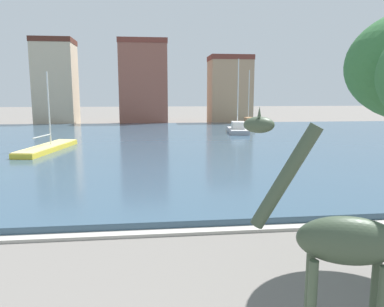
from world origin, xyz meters
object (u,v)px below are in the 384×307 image
(sailboat_teal, at_px, (248,124))
(sailboat_yellow, at_px, (53,148))
(sailboat_grey, at_px, (237,130))
(giraffe_statue, at_px, (339,245))

(sailboat_teal, bearing_deg, sailboat_yellow, -136.39)
(sailboat_teal, distance_m, sailboat_grey, 10.76)
(giraffe_statue, relative_size, sailboat_teal, 0.56)
(giraffe_statue, relative_size, sailboat_grey, 0.52)
(giraffe_statue, height_order, sailboat_yellow, sailboat_yellow)
(giraffe_statue, distance_m, sailboat_yellow, 28.60)
(giraffe_statue, height_order, sailboat_grey, sailboat_grey)
(giraffe_statue, distance_m, sailboat_teal, 49.25)
(giraffe_statue, xyz_separation_m, sailboat_grey, (7.42, 37.89, -1.79))
(giraffe_statue, relative_size, sailboat_yellow, 0.48)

